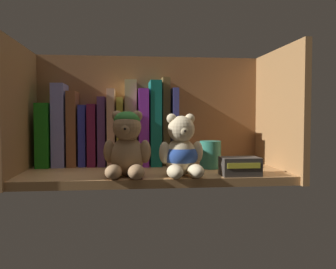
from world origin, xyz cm
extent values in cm
cube|color=#9E7042|center=(0.00, 0.00, 1.00)|extent=(65.32, 30.32, 2.00)
cube|color=brown|center=(0.00, 15.76, 16.82)|extent=(67.72, 1.20, 33.64)
cube|color=#9E7042|center=(-33.46, 0.00, 16.82)|extent=(1.60, 32.72, 33.64)
cube|color=#9E7042|center=(33.46, 0.00, 16.82)|extent=(1.60, 32.72, 33.64)
cube|color=#176F15|center=(-29.38, 11.79, 10.72)|extent=(3.56, 14.42, 17.44)
cube|color=#7C7FCD|center=(-25.39, 11.79, 13.38)|extent=(3.42, 12.83, 22.77)
cube|color=brown|center=(-21.92, 11.79, 12.36)|extent=(2.53, 11.93, 20.72)
cube|color=#3338B7|center=(-19.18, 11.79, 10.50)|extent=(1.98, 10.45, 16.99)
cube|color=maroon|center=(-16.56, 11.79, 10.62)|extent=(2.27, 12.17, 17.23)
cube|color=#573268|center=(-13.87, 11.79, 11.62)|extent=(2.12, 11.89, 19.25)
cube|color=tan|center=(-11.25, 11.79, 12.69)|extent=(2.14, 13.41, 21.37)
cube|color=olive|center=(-8.82, 11.79, 11.52)|extent=(1.74, 14.23, 19.04)
cube|color=tan|center=(-5.82, 11.79, 13.99)|extent=(3.27, 11.07, 23.98)
cube|color=purple|center=(-2.31, 11.79, 12.73)|extent=(2.75, 14.89, 21.46)
cube|color=#0F6359|center=(1.09, 11.79, 13.89)|extent=(3.06, 14.54, 23.79)
cube|color=brown|center=(4.15, 11.79, 14.41)|extent=(2.07, 10.30, 24.82)
cube|color=#3F439B|center=(6.49, 11.79, 12.86)|extent=(1.62, 14.62, 21.72)
ellipsoid|color=#93704C|center=(-6.80, -9.57, 6.62)|extent=(7.85, 7.20, 9.24)
sphere|color=#93704C|center=(-6.86, -10.03, 13.41)|extent=(6.57, 6.57, 6.57)
sphere|color=#93704C|center=(-9.08, -9.26, 15.97)|extent=(2.46, 2.46, 2.46)
sphere|color=#93704C|center=(-4.52, -9.88, 15.97)|extent=(2.46, 2.46, 2.46)
sphere|color=#9B754E|center=(-7.17, -12.33, 13.02)|extent=(2.46, 2.46, 2.46)
sphere|color=black|center=(-7.29, -13.19, 13.08)|extent=(0.86, 0.86, 0.86)
ellipsoid|color=#93704C|center=(-9.90, -13.58, 3.64)|extent=(4.49, 6.60, 3.28)
ellipsoid|color=#93704C|center=(-4.87, -14.26, 3.64)|extent=(4.49, 6.60, 3.28)
ellipsoid|color=#93704C|center=(-10.98, -9.47, 7.77)|extent=(3.00, 3.00, 5.34)
ellipsoid|color=#93704C|center=(-2.74, -10.58, 7.77)|extent=(3.00, 3.00, 5.34)
ellipsoid|color=#2F722E|center=(-6.80, -9.57, 15.22)|extent=(6.24, 6.24, 3.61)
ellipsoid|color=beige|center=(5.60, -10.12, 6.41)|extent=(7.49, 6.87, 8.81)
sphere|color=beige|center=(5.65, -10.55, 12.89)|extent=(6.27, 6.27, 6.27)
sphere|color=beige|center=(3.42, -10.37, 15.33)|extent=(2.35, 2.35, 2.35)
sphere|color=beige|center=(7.78, -9.86, 15.33)|extent=(2.35, 2.35, 2.35)
sphere|color=beige|center=(5.91, -12.76, 12.51)|extent=(2.35, 2.35, 2.35)
sphere|color=black|center=(6.01, -13.58, 12.57)|extent=(0.82, 0.82, 0.82)
ellipsoid|color=beige|center=(3.69, -14.56, 3.57)|extent=(4.19, 6.25, 3.13)
ellipsoid|color=beige|center=(8.50, -13.99, 3.57)|extent=(4.19, 6.25, 3.13)
ellipsoid|color=beige|center=(1.72, -11.02, 7.51)|extent=(2.83, 2.83, 5.09)
ellipsoid|color=beige|center=(9.59, -10.09, 7.51)|extent=(2.83, 2.83, 5.09)
ellipsoid|color=#28499B|center=(5.60, -10.12, 6.63)|extent=(8.11, 7.49, 6.17)
cylinder|color=#2D7A66|center=(15.23, 1.20, 5.66)|extent=(5.68, 5.68, 7.31)
cube|color=#38332D|center=(19.43, -11.64, 4.15)|extent=(8.98, 5.89, 4.31)
cube|color=gold|center=(19.43, -14.66, 4.69)|extent=(7.63, 0.16, 1.21)
camera|label=1|loc=(-6.87, -95.71, 15.82)|focal=39.69mm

